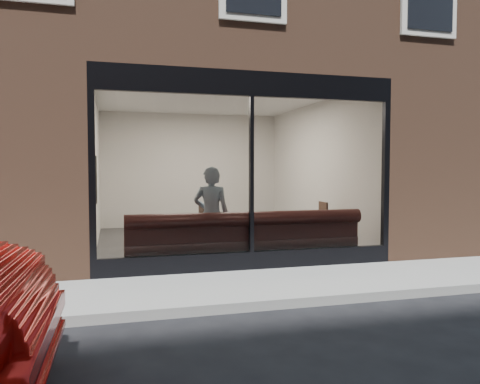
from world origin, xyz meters
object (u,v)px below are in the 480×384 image
object	(u,v)px
cafe_table_right	(256,217)
banquette	(245,252)
cafe_chair_left	(192,243)
cafe_table_left	(199,220)
person	(211,216)
cafe_chair_right	(314,236)

from	to	relation	value
cafe_table_right	banquette	bearing A→B (deg)	-119.78
banquette	cafe_chair_left	size ratio (longest dim) A/B	9.00
cafe_table_right	cafe_chair_left	bearing A→B (deg)	165.54
banquette	cafe_table_left	xyz separation A→B (m)	(-0.69, 0.55, 0.52)
banquette	cafe_chair_left	distance (m)	1.31
banquette	person	xyz separation A→B (m)	(-0.53, 0.20, 0.62)
person	cafe_chair_left	world-z (taller)	person
banquette	cafe_table_right	distance (m)	1.05
banquette	cafe_chair_right	size ratio (longest dim) A/B	8.49
cafe_table_left	cafe_chair_left	distance (m)	0.74
cafe_chair_left	cafe_chair_right	size ratio (longest dim) A/B	0.94
banquette	cafe_chair_right	bearing A→B (deg)	35.21
cafe_table_right	cafe_chair_left	xyz separation A→B (m)	(-1.17, 0.30, -0.50)
banquette	cafe_chair_right	xyz separation A→B (m)	(1.90, 1.34, 0.01)
banquette	cafe_chair_left	world-z (taller)	banquette
banquette	person	size ratio (longest dim) A/B	2.38
cafe_chair_left	banquette	bearing A→B (deg)	121.59
cafe_chair_left	cafe_chair_right	bearing A→B (deg)	-176.29
banquette	person	bearing A→B (deg)	159.92
person	cafe_table_right	world-z (taller)	person
person	cafe_table_right	distance (m)	1.16
person	cafe_table_left	distance (m)	0.40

